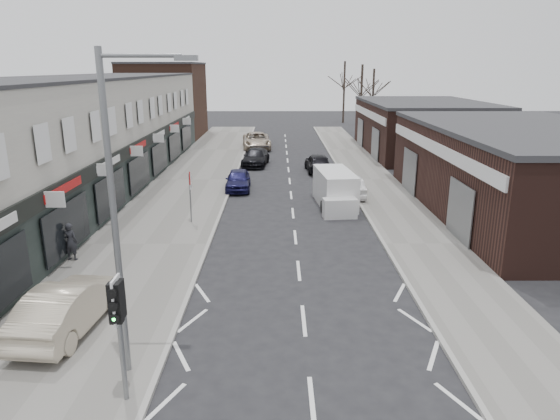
{
  "coord_description": "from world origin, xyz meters",
  "views": [
    {
      "loc": [
        -0.8,
        -12.13,
        7.68
      ],
      "look_at": [
        -0.73,
        5.56,
        2.6
      ],
      "focal_mm": 32.0,
      "sensor_mm": 36.0,
      "label": 1
    }
  ],
  "objects_px": {
    "parked_car_right_b": "(318,163)",
    "white_van": "(335,190)",
    "parked_car_left_c": "(257,141)",
    "parked_car_left_a": "(238,180)",
    "pedestrian": "(70,242)",
    "warning_sign": "(190,182)",
    "parked_car_right_a": "(348,187)",
    "traffic_light": "(118,311)",
    "parked_car_left_b": "(256,157)",
    "street_lamp": "(120,202)",
    "sedan_on_pavement": "(68,306)"
  },
  "relations": [
    {
      "from": "parked_car_left_c",
      "to": "parked_car_right_a",
      "type": "distance_m",
      "value": 19.91
    },
    {
      "from": "parked_car_left_c",
      "to": "pedestrian",
      "type": "bearing_deg",
      "value": -106.79
    },
    {
      "from": "street_lamp",
      "to": "parked_car_left_c",
      "type": "height_order",
      "value": "street_lamp"
    },
    {
      "from": "traffic_light",
      "to": "pedestrian",
      "type": "distance_m",
      "value": 10.22
    },
    {
      "from": "white_van",
      "to": "sedan_on_pavement",
      "type": "xyz_separation_m",
      "value": [
        -9.49,
        -14.2,
        -0.09
      ]
    },
    {
      "from": "warning_sign",
      "to": "sedan_on_pavement",
      "type": "distance_m",
      "value": 10.96
    },
    {
      "from": "traffic_light",
      "to": "street_lamp",
      "type": "distance_m",
      "value": 2.52
    },
    {
      "from": "traffic_light",
      "to": "street_lamp",
      "type": "height_order",
      "value": "street_lamp"
    },
    {
      "from": "white_van",
      "to": "parked_car_right_a",
      "type": "xyz_separation_m",
      "value": [
        1.05,
        2.07,
        -0.3
      ]
    },
    {
      "from": "traffic_light",
      "to": "parked_car_right_b",
      "type": "distance_m",
      "value": 28.01
    },
    {
      "from": "parked_car_right_a",
      "to": "pedestrian",
      "type": "bearing_deg",
      "value": 35.53
    },
    {
      "from": "sedan_on_pavement",
      "to": "pedestrian",
      "type": "distance_m",
      "value": 6.0
    },
    {
      "from": "pedestrian",
      "to": "parked_car_left_c",
      "type": "xyz_separation_m",
      "value": [
        6.29,
        29.54,
        -0.12
      ]
    },
    {
      "from": "parked_car_left_b",
      "to": "parked_car_left_c",
      "type": "height_order",
      "value": "parked_car_left_c"
    },
    {
      "from": "traffic_light",
      "to": "parked_car_right_b",
      "type": "height_order",
      "value": "traffic_light"
    },
    {
      "from": "warning_sign",
      "to": "white_van",
      "type": "relative_size",
      "value": 0.51
    },
    {
      "from": "street_lamp",
      "to": "parked_car_left_a",
      "type": "bearing_deg",
      "value": 86.82
    },
    {
      "from": "warning_sign",
      "to": "parked_car_right_a",
      "type": "relative_size",
      "value": 0.69
    },
    {
      "from": "white_van",
      "to": "parked_car_left_c",
      "type": "height_order",
      "value": "white_van"
    },
    {
      "from": "street_lamp",
      "to": "parked_car_left_b",
      "type": "xyz_separation_m",
      "value": [
        1.91,
        28.59,
        -3.95
      ]
    },
    {
      "from": "parked_car_right_b",
      "to": "parked_car_left_c",
      "type": "bearing_deg",
      "value": -69.01
    },
    {
      "from": "white_van",
      "to": "pedestrian",
      "type": "bearing_deg",
      "value": -149.37
    },
    {
      "from": "sedan_on_pavement",
      "to": "parked_car_left_b",
      "type": "xyz_separation_m",
      "value": [
        4.43,
        26.5,
        -0.19
      ]
    },
    {
      "from": "traffic_light",
      "to": "parked_car_right_b",
      "type": "relative_size",
      "value": 0.74
    },
    {
      "from": "white_van",
      "to": "pedestrian",
      "type": "distance_m",
      "value": 14.48
    },
    {
      "from": "pedestrian",
      "to": "parked_car_left_b",
      "type": "xyz_separation_m",
      "value": [
        6.58,
        20.91,
        -0.24
      ]
    },
    {
      "from": "parked_car_right_b",
      "to": "white_van",
      "type": "bearing_deg",
      "value": 88.08
    },
    {
      "from": "warning_sign",
      "to": "parked_car_left_a",
      "type": "relative_size",
      "value": 0.7
    },
    {
      "from": "pedestrian",
      "to": "parked_car_left_c",
      "type": "distance_m",
      "value": 30.2
    },
    {
      "from": "warning_sign",
      "to": "parked_car_left_c",
      "type": "height_order",
      "value": "warning_sign"
    },
    {
      "from": "street_lamp",
      "to": "parked_car_left_c",
      "type": "bearing_deg",
      "value": 87.51
    },
    {
      "from": "warning_sign",
      "to": "white_van",
      "type": "height_order",
      "value": "warning_sign"
    },
    {
      "from": "parked_car_right_a",
      "to": "parked_car_right_b",
      "type": "relative_size",
      "value": 0.94
    },
    {
      "from": "sedan_on_pavement",
      "to": "parked_car_left_c",
      "type": "relative_size",
      "value": 0.79
    },
    {
      "from": "traffic_light",
      "to": "white_van",
      "type": "xyz_separation_m",
      "value": [
        6.85,
        17.51,
        -1.47
      ]
    },
    {
      "from": "parked_car_right_b",
      "to": "parked_car_left_a",
      "type": "bearing_deg",
      "value": 42.21
    },
    {
      "from": "parked_car_left_c",
      "to": "parked_car_right_a",
      "type": "bearing_deg",
      "value": -75.99
    },
    {
      "from": "warning_sign",
      "to": "parked_car_left_a",
      "type": "height_order",
      "value": "warning_sign"
    },
    {
      "from": "warning_sign",
      "to": "parked_car_right_b",
      "type": "xyz_separation_m",
      "value": [
        7.36,
        13.15,
        -1.49
      ]
    },
    {
      "from": "pedestrian",
      "to": "parked_car_right_a",
      "type": "distance_m",
      "value": 16.6
    },
    {
      "from": "parked_car_right_b",
      "to": "warning_sign",
      "type": "bearing_deg",
      "value": 57.38
    },
    {
      "from": "traffic_light",
      "to": "sedan_on_pavement",
      "type": "xyz_separation_m",
      "value": [
        -2.64,
        3.3,
        -1.56
      ]
    },
    {
      "from": "street_lamp",
      "to": "white_van",
      "type": "height_order",
      "value": "street_lamp"
    },
    {
      "from": "pedestrian",
      "to": "parked_car_right_b",
      "type": "height_order",
      "value": "pedestrian"
    },
    {
      "from": "traffic_light",
      "to": "pedestrian",
      "type": "relative_size",
      "value": 1.98
    },
    {
      "from": "parked_car_left_a",
      "to": "pedestrian",
      "type": "bearing_deg",
      "value": -116.54
    },
    {
      "from": "white_van",
      "to": "parked_car_right_a",
      "type": "relative_size",
      "value": 1.35
    },
    {
      "from": "sedan_on_pavement",
      "to": "parked_car_right_b",
      "type": "xyz_separation_m",
      "value": [
        9.24,
        23.87,
        -0.14
      ]
    },
    {
      "from": "parked_car_left_a",
      "to": "parked_car_right_b",
      "type": "bearing_deg",
      "value": 43.88
    },
    {
      "from": "parked_car_left_a",
      "to": "parked_car_left_b",
      "type": "xyz_separation_m",
      "value": [
        0.78,
        8.36,
        0.01
      ]
    }
  ]
}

